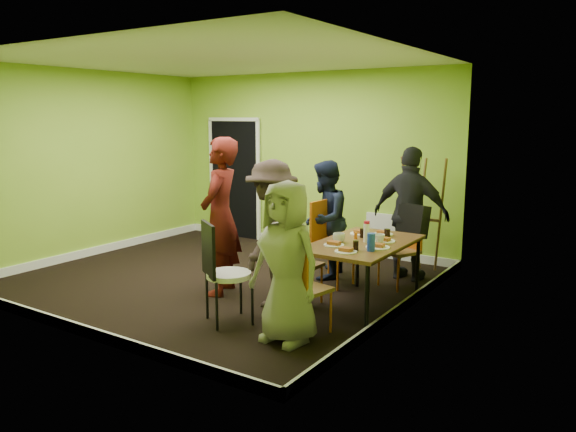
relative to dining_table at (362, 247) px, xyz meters
The scene contains 28 objects.
ground 2.15m from the dining_table, behind, with size 5.00×5.00×0.00m, color black.
room_walls 2.08m from the dining_table, behind, with size 5.04×4.54×2.82m.
dining_table is the anchor object (origin of this frame).
chair_left_far 0.97m from the dining_table, 142.57° to the left, with size 0.47×0.47×1.07m.
chair_left_near 0.77m from the dining_table, 159.52° to the right, with size 0.42×0.41×0.98m.
chair_back_end 1.12m from the dining_table, 84.17° to the left, with size 0.58×0.62×1.03m.
chair_front_end 1.07m from the dining_table, 97.52° to the right, with size 0.47×0.47×0.96m.
chair_bentwood 1.58m from the dining_table, 129.07° to the right, with size 0.57×0.58×1.07m.
easel 1.71m from the dining_table, 87.29° to the left, with size 0.64×0.60×1.59m.
plate_near_left 0.42m from the dining_table, 119.83° to the left, with size 0.23×0.23×0.01m, color white.
plate_near_right 0.38m from the dining_table, 118.86° to the right, with size 0.22×0.22×0.01m, color white.
plate_far_back 0.49m from the dining_table, 86.34° to the left, with size 0.23×0.23×0.01m, color white.
plate_far_front 0.53m from the dining_table, 83.07° to the right, with size 0.23×0.23×0.01m, color white.
plate_wall_back 0.25m from the dining_table, 39.34° to the left, with size 0.25×0.25×0.01m, color white.
plate_wall_front 0.31m from the dining_table, 32.76° to the right, with size 0.25×0.25×0.01m, color white.
thermos 0.16m from the dining_table, 24.01° to the left, with size 0.07×0.07×0.21m, color white.
blue_bottle 0.44m from the dining_table, 52.51° to the right, with size 0.08×0.08×0.19m, color blue.
orange_bottle 0.20m from the dining_table, 142.05° to the left, with size 0.04×0.04×0.08m, color #C96012.
glass_mid 0.26m from the dining_table, 114.95° to the left, with size 0.07×0.07×0.11m, color black.
glass_back 0.44m from the dining_table, 75.33° to the left, with size 0.07×0.07×0.09m, color black.
glass_front 0.43m from the dining_table, 73.83° to the right, with size 0.06×0.06×0.11m, color black.
cup_a 0.29m from the dining_table, 140.04° to the right, with size 0.13×0.13×0.11m, color white.
cup_b 0.22m from the dining_table, ahead, with size 0.11×0.11×0.10m, color white.
person_standing 1.73m from the dining_table, 165.02° to the right, with size 0.68×0.45×1.88m, color #50120D.
person_left_far 1.25m from the dining_table, 138.96° to the left, with size 0.75×0.59×1.55m, color #131A31.
person_left_near 1.02m from the dining_table, 153.53° to the right, with size 1.06×0.61×1.65m, color #2E221F.
person_back_end 1.35m from the dining_table, 88.52° to the left, with size 1.02×0.42×1.74m, color black.
person_front_end 1.27m from the dining_table, 98.13° to the right, with size 0.75×0.49×1.54m, color gray.
Camera 1 is at (4.65, -5.47, 2.12)m, focal length 35.00 mm.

